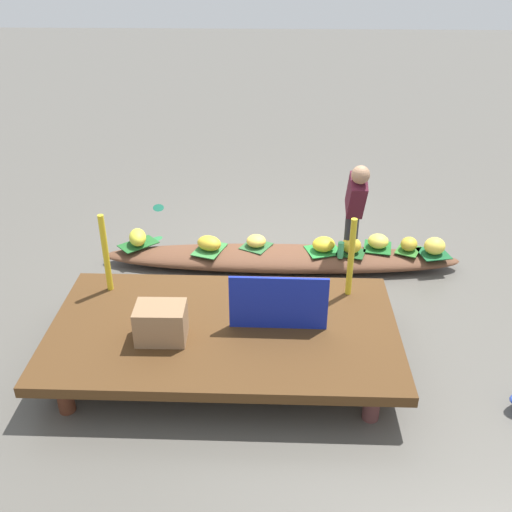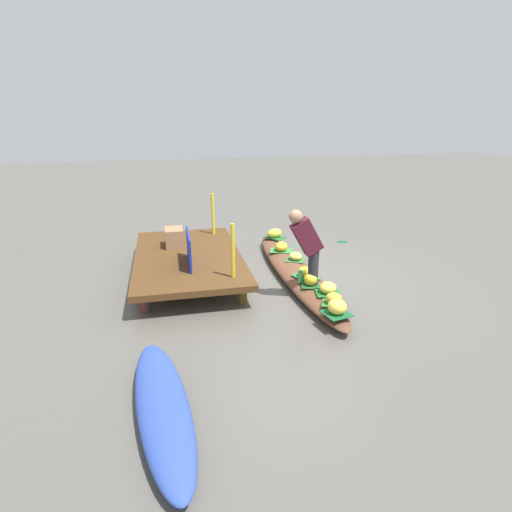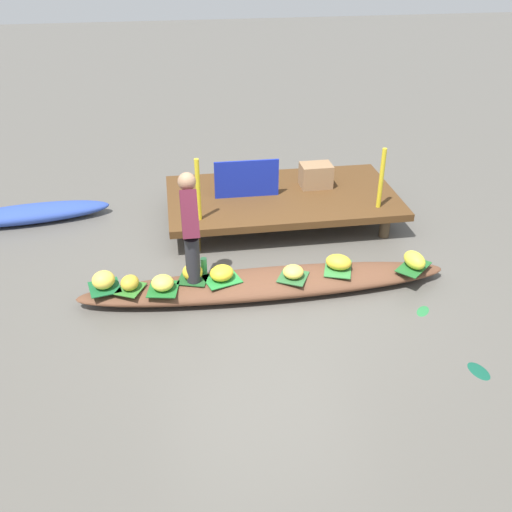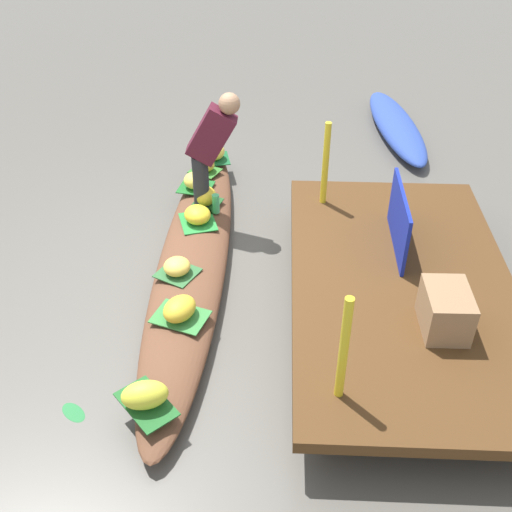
# 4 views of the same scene
# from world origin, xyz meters

# --- Properties ---
(canal_water) EXTENTS (40.00, 40.00, 0.00)m
(canal_water) POSITION_xyz_m (0.00, 0.00, 0.00)
(canal_water) COLOR #57544D
(canal_water) RESTS_ON ground
(dock_platform) EXTENTS (3.20, 1.80, 0.39)m
(dock_platform) POSITION_xyz_m (0.53, 1.80, 0.33)
(dock_platform) COLOR #4E3118
(dock_platform) RESTS_ON ground
(vendor_boat) EXTENTS (4.29, 0.64, 0.22)m
(vendor_boat) POSITION_xyz_m (0.00, 0.00, 0.11)
(vendor_boat) COLOR brown
(vendor_boat) RESTS_ON ground
(moored_boat) EXTENTS (2.27, 0.74, 0.24)m
(moored_boat) POSITION_xyz_m (-3.03, 2.28, 0.12)
(moored_boat) COLOR #2D48A4
(moored_boat) RESTS_ON ground
(leaf_mat_0) EXTENTS (0.42, 0.43, 0.01)m
(leaf_mat_0) POSITION_xyz_m (0.30, -0.09, 0.23)
(leaf_mat_0) COLOR #2E6534
(leaf_mat_0) RESTS_ON vendor_boat
(banana_bunch_0) EXTENTS (0.29, 0.29, 0.14)m
(banana_bunch_0) POSITION_xyz_m (0.30, -0.09, 0.30)
(banana_bunch_0) COLOR #F9D051
(banana_bunch_0) RESTS_ON vendor_boat
(leaf_mat_1) EXTENTS (0.47, 0.43, 0.01)m
(leaf_mat_1) POSITION_xyz_m (-0.51, -0.01, 0.23)
(leaf_mat_1) COLOR #268437
(leaf_mat_1) RESTS_ON vendor_boat
(banana_bunch_1) EXTENTS (0.36, 0.36, 0.17)m
(banana_bunch_1) POSITION_xyz_m (-0.51, -0.01, 0.31)
(banana_bunch_1) COLOR yellow
(banana_bunch_1) RESTS_ON vendor_boat
(leaf_mat_2) EXTENTS (0.42, 0.50, 0.01)m
(leaf_mat_2) POSITION_xyz_m (0.86, 0.02, 0.23)
(leaf_mat_2) COLOR #357E3A
(leaf_mat_2) RESTS_ON vendor_boat
(banana_bunch_2) EXTENTS (0.38, 0.35, 0.17)m
(banana_bunch_2) POSITION_xyz_m (0.86, 0.02, 0.31)
(banana_bunch_2) COLOR gold
(banana_bunch_2) RESTS_ON vendor_boat
(leaf_mat_3) EXTENTS (0.36, 0.39, 0.01)m
(leaf_mat_3) POSITION_xyz_m (-1.53, -0.05, 0.23)
(leaf_mat_3) COLOR #307328
(leaf_mat_3) RESTS_ON vendor_boat
(banana_bunch_3) EXTENTS (0.27, 0.28, 0.16)m
(banana_bunch_3) POSITION_xyz_m (-1.53, -0.05, 0.31)
(banana_bunch_3) COLOR gold
(banana_bunch_3) RESTS_ON vendor_boat
(leaf_mat_4) EXTENTS (0.51, 0.50, 0.01)m
(leaf_mat_4) POSITION_xyz_m (1.74, -0.09, 0.23)
(leaf_mat_4) COLOR #1F5E26
(leaf_mat_4) RESTS_ON vendor_boat
(banana_bunch_4) EXTENTS (0.27, 0.36, 0.19)m
(banana_bunch_4) POSITION_xyz_m (1.74, -0.09, 0.32)
(banana_bunch_4) COLOR yellow
(banana_bunch_4) RESTS_ON vendor_boat
(leaf_mat_5) EXTENTS (0.39, 0.40, 0.01)m
(leaf_mat_5) POSITION_xyz_m (-1.81, 0.02, 0.23)
(leaf_mat_5) COLOR #175A2E
(leaf_mat_5) RESTS_ON vendor_boat
(banana_bunch_5) EXTENTS (0.35, 0.34, 0.20)m
(banana_bunch_5) POSITION_xyz_m (-1.81, 0.02, 0.32)
(banana_bunch_5) COLOR #F9D64D
(banana_bunch_5) RESTS_ON vendor_boat
(leaf_mat_6) EXTENTS (0.39, 0.35, 0.01)m
(leaf_mat_6) POSITION_xyz_m (-0.83, 0.04, 0.23)
(leaf_mat_6) COLOR #1D5122
(leaf_mat_6) RESTS_ON vendor_boat
(banana_bunch_6) EXTENTS (0.27, 0.26, 0.20)m
(banana_bunch_6) POSITION_xyz_m (-0.83, 0.04, 0.32)
(banana_bunch_6) COLOR yellow
(banana_bunch_6) RESTS_ON vendor_boat
(leaf_mat_7) EXTENTS (0.38, 0.40, 0.01)m
(leaf_mat_7) POSITION_xyz_m (-1.17, -0.11, 0.23)
(leaf_mat_7) COLOR #1C6527
(leaf_mat_7) RESTS_ON vendor_boat
(banana_bunch_7) EXTENTS (0.32, 0.32, 0.16)m
(banana_bunch_7) POSITION_xyz_m (-1.17, -0.11, 0.31)
(banana_bunch_7) COLOR #F7E150
(banana_bunch_7) RESTS_ON vendor_boat
(vendor_person) EXTENTS (0.20, 0.53, 1.19)m
(vendor_person) POSITION_xyz_m (-0.82, 0.12, 0.90)
(vendor_person) COLOR #28282D
(vendor_person) RESTS_ON vendor_boat
(water_bottle) EXTENTS (0.07, 0.07, 0.20)m
(water_bottle) POSITION_xyz_m (-0.70, 0.15, 0.32)
(water_bottle) COLOR #40AC64
(water_bottle) RESTS_ON vendor_boat
(market_banner) EXTENTS (0.89, 0.04, 0.53)m
(market_banner) POSITION_xyz_m (0.03, 1.80, 0.65)
(market_banner) COLOR #15269F
(market_banner) RESTS_ON dock_platform
(railing_post_west) EXTENTS (0.06, 0.06, 0.82)m
(railing_post_west) POSITION_xyz_m (-0.67, 1.20, 0.80)
(railing_post_west) COLOR gold
(railing_post_west) RESTS_ON dock_platform
(railing_post_east) EXTENTS (0.06, 0.06, 0.82)m
(railing_post_east) POSITION_xyz_m (1.73, 1.20, 0.80)
(railing_post_east) COLOR gold
(railing_post_east) RESTS_ON dock_platform
(produce_crate) EXTENTS (0.44, 0.33, 0.33)m
(produce_crate) POSITION_xyz_m (1.06, 2.00, 0.56)
(produce_crate) COLOR #926E4C
(produce_crate) RESTS_ON dock_platform
(drifting_plant_0) EXTENTS (0.22, 0.30, 0.01)m
(drifting_plant_0) POSITION_xyz_m (1.80, -1.67, 0.00)
(drifting_plant_0) COLOR #114D38
(drifting_plant_0) RESTS_ON ground
(drifting_plant_1) EXTENTS (0.24, 0.25, 0.01)m
(drifting_plant_1) POSITION_xyz_m (1.65, -0.65, 0.00)
(drifting_plant_1) COLOR #28753B
(drifting_plant_1) RESTS_ON ground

